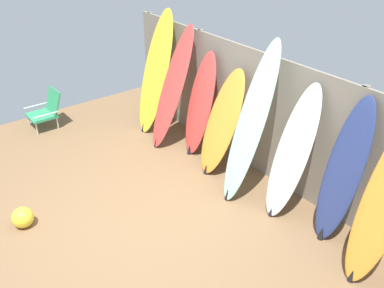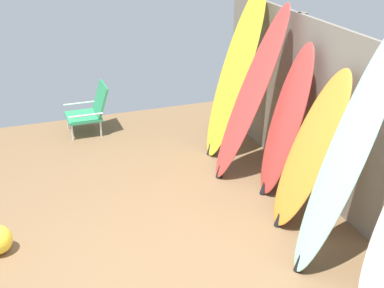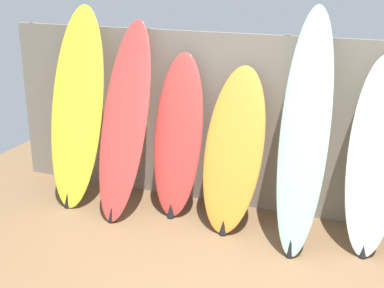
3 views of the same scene
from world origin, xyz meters
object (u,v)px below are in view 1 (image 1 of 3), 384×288
object	(u,v)px
surfboard_orange_3	(222,123)
beach_ball	(23,217)
beach_chair	(47,109)
surfboard_white_5	(292,153)
surfboard_navy_6	(343,172)
surfboard_red_2	(200,105)
surfboard_seafoam_4	(251,124)
surfboard_red_1	(172,88)
surfboard_yellow_0	(155,73)

from	to	relation	value
surfboard_orange_3	beach_ball	xyz separation A→B (m)	(-0.47, -2.82, -0.62)
beach_chair	beach_ball	world-z (taller)	beach_chair
surfboard_white_5	surfboard_navy_6	distance (m)	0.67
surfboard_orange_3	surfboard_white_5	xyz separation A→B (m)	(1.27, 0.04, 0.08)
surfboard_red_2	surfboard_white_5	xyz separation A→B (m)	(1.87, -0.04, 0.04)
surfboard_orange_3	surfboard_seafoam_4	xyz separation A→B (m)	(0.67, -0.11, 0.29)
surfboard_red_2	surfboard_seafoam_4	bearing A→B (deg)	-8.27
beach_ball	surfboard_orange_3	bearing A→B (deg)	80.59
beach_chair	beach_ball	bearing A→B (deg)	-17.58
beach_chair	beach_ball	xyz separation A→B (m)	(2.45, -1.28, -0.19)
surfboard_navy_6	surfboard_seafoam_4	bearing A→B (deg)	-169.31
surfboard_red_1	surfboard_white_5	size ratio (longest dim) A/B	1.13
surfboard_navy_6	beach_chair	xyz separation A→B (m)	(-4.85, -1.67, -0.55)
surfboard_white_5	beach_ball	size ratio (longest dim) A/B	6.41
surfboard_seafoam_4	surfboard_yellow_0	bearing A→B (deg)	177.61
surfboard_yellow_0	surfboard_red_2	bearing A→B (deg)	4.46
surfboard_orange_3	surfboard_seafoam_4	world-z (taller)	surfboard_seafoam_4
surfboard_yellow_0	surfboard_seafoam_4	world-z (taller)	surfboard_seafoam_4
surfboard_red_2	surfboard_navy_6	size ratio (longest dim) A/B	0.91
surfboard_orange_3	surfboard_seafoam_4	bearing A→B (deg)	-9.16
surfboard_red_2	beach_ball	world-z (taller)	surfboard_red_2
surfboard_yellow_0	surfboard_navy_6	size ratio (longest dim) A/B	1.15
surfboard_white_5	beach_chair	size ratio (longest dim) A/B	2.59
surfboard_orange_3	surfboard_navy_6	bearing A→B (deg)	3.85
surfboard_yellow_0	surfboard_navy_6	xyz separation A→B (m)	(3.64, 0.14, -0.13)
beach_ball	surfboard_yellow_0	bearing A→B (deg)	113.74
surfboard_red_2	beach_ball	distance (m)	2.98
surfboard_red_1	beach_chair	distance (m)	2.40
surfboard_red_1	beach_chair	bearing A→B (deg)	-141.09
surfboard_seafoam_4	surfboard_navy_6	world-z (taller)	surfboard_seafoam_4
surfboard_navy_6	surfboard_red_2	bearing A→B (deg)	-178.80
surfboard_red_2	surfboard_navy_6	bearing A→B (deg)	1.20
surfboard_orange_3	beach_ball	world-z (taller)	surfboard_orange_3
surfboard_yellow_0	surfboard_white_5	world-z (taller)	surfboard_yellow_0
surfboard_red_2	surfboard_seafoam_4	world-z (taller)	surfboard_seafoam_4
surfboard_red_1	beach_chair	xyz separation A→B (m)	(-1.80, -1.46, -0.62)
surfboard_red_1	surfboard_navy_6	size ratio (longest dim) A/B	1.08
surfboard_red_2	surfboard_orange_3	bearing A→B (deg)	-7.26
surfboard_orange_3	surfboard_white_5	bearing A→B (deg)	1.88
surfboard_yellow_0	surfboard_red_2	distance (m)	1.12
surfboard_red_2	surfboard_navy_6	xyz separation A→B (m)	(2.54, 0.05, 0.07)
surfboard_yellow_0	surfboard_red_1	bearing A→B (deg)	-7.11
surfboard_yellow_0	surfboard_navy_6	world-z (taller)	surfboard_yellow_0
surfboard_navy_6	surfboard_white_5	bearing A→B (deg)	-172.43
surfboard_yellow_0	surfboard_seafoam_4	distance (m)	2.38
surfboard_seafoam_4	beach_chair	bearing A→B (deg)	-158.23
surfboard_yellow_0	surfboard_white_5	size ratio (longest dim) A/B	1.20
surfboard_orange_3	beach_chair	bearing A→B (deg)	-152.15
surfboard_red_1	surfboard_seafoam_4	distance (m)	1.78
surfboard_red_2	surfboard_seafoam_4	xyz separation A→B (m)	(1.27, -0.19, 0.24)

